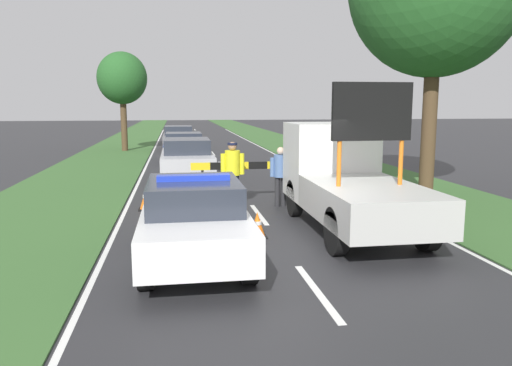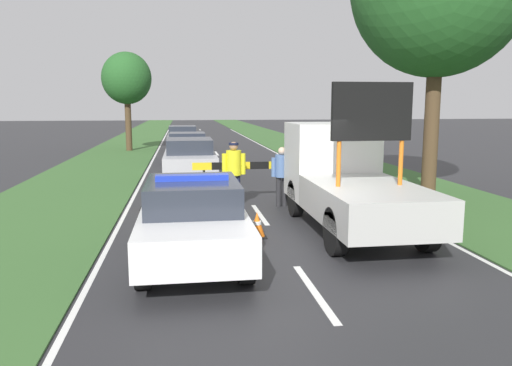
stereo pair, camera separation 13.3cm
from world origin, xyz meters
name	(u,v)px [view 1 (the left image)]	position (x,y,z in m)	size (l,w,h in m)	color
ground_plane	(286,250)	(0.00, 0.00, 0.00)	(160.00, 160.00, 0.00)	#28282B
lane_markings	(217,159)	(0.00, 16.37, 0.00)	(6.95, 61.56, 0.01)	silver
grass_verge_left	(114,154)	(-5.58, 20.00, 0.01)	(4.10, 120.00, 0.03)	#38602D
grass_verge_right	(305,151)	(5.58, 20.00, 0.01)	(4.10, 120.00, 0.03)	#38602D
police_car	(194,218)	(-1.76, -0.26, 0.77)	(1.82, 4.65, 1.57)	white
work_truck	(346,178)	(1.76, 1.72, 1.13)	(2.04, 5.27, 3.22)	white
road_barrier	(248,168)	(-0.01, 5.02, 0.96)	(3.30, 0.08, 1.15)	black
police_officer	(233,169)	(-0.56, 4.23, 1.06)	(0.64, 0.41, 1.79)	#191E38
pedestrian_civilian	(281,172)	(0.76, 4.17, 0.96)	(0.59, 0.37, 1.64)	#232326
traffic_cone_near_police	(147,198)	(-2.86, 4.29, 0.31)	(0.46, 0.46, 0.63)	black
traffic_cone_centre_front	(232,204)	(-0.70, 3.23, 0.29)	(0.43, 0.43, 0.59)	black
traffic_cone_near_truck	(296,183)	(1.64, 5.95, 0.36)	(0.52, 0.52, 0.72)	black
traffic_cone_behind_barrier	(257,225)	(-0.40, 1.04, 0.27)	(0.39, 0.39, 0.55)	black
queued_car_sedan_silver	(187,158)	(-1.67, 9.69, 0.78)	(1.87, 4.64, 1.52)	#B2B2B7
queued_car_hatch_blue	(184,146)	(-1.69, 15.67, 0.74)	(1.93, 4.08, 1.42)	navy
queued_car_suv_grey	(178,138)	(-1.91, 21.95, 0.76)	(1.84, 4.26, 1.48)	slate
roadside_tree_near_right	(122,79)	(-5.11, 21.70, 4.27)	(2.90, 2.90, 5.84)	#4C3823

